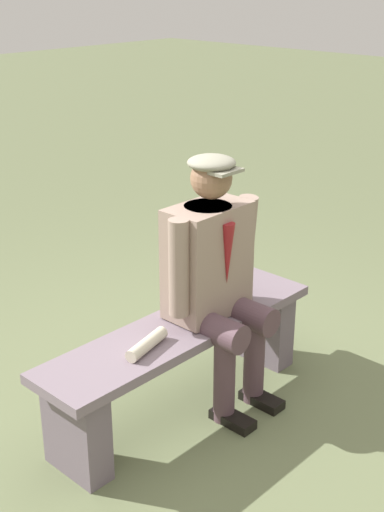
% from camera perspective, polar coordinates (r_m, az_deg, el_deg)
% --- Properties ---
extents(ground_plane, '(30.00, 30.00, 0.00)m').
position_cam_1_polar(ground_plane, '(3.78, -0.81, -12.15)').
color(ground_plane, '#636D49').
extents(bench, '(1.64, 0.40, 0.49)m').
position_cam_1_polar(bench, '(3.60, -0.83, -7.87)').
color(bench, slate).
rests_on(bench, ground).
extents(seated_man, '(0.60, 0.53, 1.32)m').
position_cam_1_polar(seated_man, '(3.51, 1.89, -1.36)').
color(seated_man, gray).
rests_on(seated_man, ground).
extents(rolled_magazine, '(0.28, 0.13, 0.06)m').
position_cam_1_polar(rolled_magazine, '(3.30, -3.68, -7.17)').
color(rolled_magazine, beige).
rests_on(rolled_magazine, bench).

